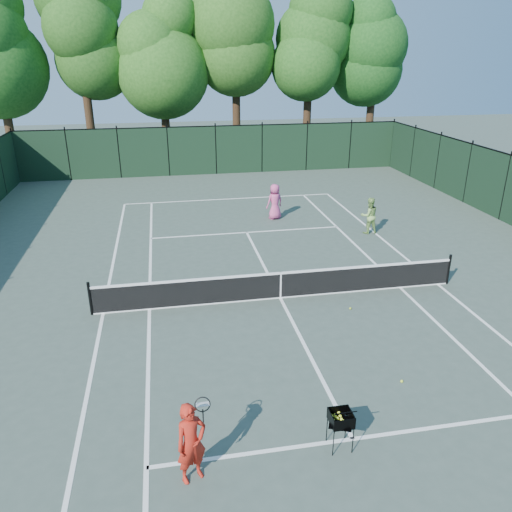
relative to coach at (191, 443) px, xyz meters
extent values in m
plane|color=#404E43|center=(3.25, 6.79, -0.81)|extent=(90.00, 90.00, 0.00)
cube|color=white|center=(-2.23, 6.79, -0.81)|extent=(0.10, 23.77, 0.01)
cube|color=white|center=(8.74, 6.79, -0.81)|extent=(0.10, 23.77, 0.01)
cube|color=white|center=(-0.86, 6.79, -0.81)|extent=(0.10, 23.77, 0.01)
cube|color=white|center=(7.37, 6.79, -0.81)|extent=(0.10, 23.77, 0.01)
cube|color=white|center=(3.25, 18.67, -0.81)|extent=(10.97, 0.10, 0.01)
cube|color=white|center=(3.25, 0.39, -0.81)|extent=(8.23, 0.10, 0.01)
cube|color=white|center=(3.25, 13.19, -0.81)|extent=(8.23, 0.10, 0.01)
cube|color=white|center=(3.25, 6.79, -0.81)|extent=(0.10, 12.80, 0.01)
cube|color=black|center=(3.25, 6.79, -0.36)|extent=(11.60, 0.03, 0.85)
cube|color=white|center=(3.25, 6.79, 0.06)|extent=(11.60, 0.05, 0.07)
cube|color=white|center=(3.25, 6.79, -0.79)|extent=(11.60, 0.05, 0.04)
cube|color=white|center=(3.25, 6.79, -0.36)|extent=(0.05, 0.04, 0.91)
cylinder|color=black|center=(-2.55, 6.79, -0.28)|extent=(0.09, 0.09, 1.06)
cylinder|color=black|center=(9.05, 6.79, -0.28)|extent=(0.09, 0.09, 1.06)
cube|color=black|center=(3.25, 24.79, 0.69)|extent=(24.00, 0.05, 3.00)
cylinder|color=black|center=(-9.75, 28.29, 1.44)|extent=(0.56, 0.56, 4.50)
cylinder|color=black|center=(-4.75, 28.79, 1.59)|extent=(0.56, 0.56, 4.80)
ellipsoid|color=#1B4714|center=(-4.75, 28.79, 7.90)|extent=(6.80, 6.80, 10.54)
cylinder|color=black|center=(0.25, 28.59, 1.34)|extent=(0.56, 0.56, 4.30)
ellipsoid|color=#1F4F16|center=(0.25, 28.59, 6.94)|extent=(6.00, 6.00, 9.30)
cylinder|color=black|center=(5.25, 29.09, 1.69)|extent=(0.56, 0.56, 5.00)
ellipsoid|color=#1F4B15|center=(5.25, 29.09, 8.21)|extent=(7.00, 7.00, 10.85)
cylinder|color=black|center=(10.25, 28.39, 1.49)|extent=(0.56, 0.56, 4.60)
ellipsoid|color=#194914|center=(10.25, 28.39, 7.35)|extent=(6.20, 6.20, 9.61)
cylinder|color=black|center=(15.25, 28.89, 1.39)|extent=(0.56, 0.56, 4.40)
ellipsoid|color=#124014|center=(15.25, 28.89, 6.92)|extent=(5.80, 5.80, 8.99)
imported|color=red|center=(0.00, 0.00, 0.00)|extent=(0.70, 0.60, 1.62)
cylinder|color=black|center=(0.26, 0.50, 0.14)|extent=(0.03, 0.03, 0.30)
torus|color=black|center=(0.26, 0.50, 0.41)|extent=(0.30, 0.10, 0.30)
imported|color=#D04985|center=(4.88, 14.88, 0.02)|extent=(0.95, 0.78, 1.66)
imported|color=#88B55A|center=(8.43, 12.15, -0.02)|extent=(0.80, 0.64, 1.58)
cylinder|color=black|center=(2.70, 0.04, -0.52)|extent=(0.02, 0.02, 0.59)
cylinder|color=black|center=(3.10, 0.04, -0.52)|extent=(0.02, 0.02, 0.59)
cylinder|color=black|center=(2.70, 0.44, -0.52)|extent=(0.02, 0.02, 0.59)
cylinder|color=black|center=(3.10, 0.44, -0.52)|extent=(0.02, 0.02, 0.59)
cube|color=black|center=(2.90, 0.24, -0.10)|extent=(0.58, 0.58, 0.25)
sphere|color=yellow|center=(2.90, 0.24, -0.17)|extent=(0.06, 0.06, 0.06)
sphere|color=yellow|center=(2.90, 0.24, -0.17)|extent=(0.06, 0.06, 0.06)
sphere|color=yellow|center=(2.90, 0.24, -0.17)|extent=(0.06, 0.06, 0.06)
sphere|color=yellow|center=(2.90, 0.24, -0.17)|extent=(0.06, 0.06, 0.06)
sphere|color=yellow|center=(2.90, 0.24, -0.17)|extent=(0.06, 0.06, 0.06)
sphere|color=yellow|center=(2.90, 0.24, -0.17)|extent=(0.06, 0.06, 0.06)
sphere|color=yellow|center=(2.90, 0.24, -0.17)|extent=(0.06, 0.06, 0.06)
sphere|color=yellow|center=(2.90, 0.24, -0.17)|extent=(0.06, 0.06, 0.06)
sphere|color=yellow|center=(2.90, 0.24, -0.17)|extent=(0.06, 0.06, 0.06)
sphere|color=yellow|center=(2.90, 0.24, -0.17)|extent=(0.06, 0.06, 0.06)
sphere|color=yellow|center=(2.90, 0.24, -0.17)|extent=(0.06, 0.06, 0.06)
sphere|color=yellow|center=(2.90, 0.24, -0.17)|extent=(0.06, 0.06, 0.06)
sphere|color=yellow|center=(2.90, 0.24, -0.17)|extent=(0.06, 0.06, 0.06)
sphere|color=yellow|center=(2.90, 0.24, -0.17)|extent=(0.06, 0.06, 0.06)
sphere|color=yellow|center=(2.90, 0.24, -0.17)|extent=(0.06, 0.06, 0.06)
sphere|color=yellow|center=(2.90, 0.24, -0.17)|extent=(0.06, 0.06, 0.06)
sphere|color=#D4F131|center=(5.08, 1.95, -0.78)|extent=(0.07, 0.07, 0.07)
sphere|color=#AECC29|center=(5.18, 5.65, -0.78)|extent=(0.07, 0.07, 0.07)
camera|label=1|loc=(-0.16, -7.08, 6.47)|focal=35.00mm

